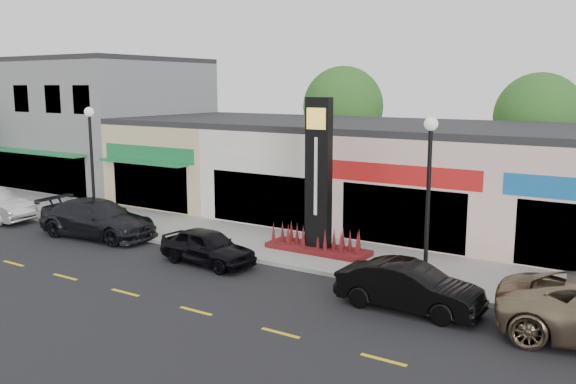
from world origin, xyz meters
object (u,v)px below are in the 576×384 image
(lamp_east_near, at_px, (429,185))
(pylon_sign, at_px, (318,198))
(car_dark_sedan, at_px, (98,219))
(lamp_west_near, at_px, (91,154))
(car_black_conv, at_px, (409,287))
(car_black_sedan, at_px, (208,247))

(lamp_east_near, relative_size, pylon_sign, 0.91)
(car_dark_sedan, bearing_deg, lamp_west_near, 49.09)
(lamp_east_near, distance_m, car_black_conv, 3.42)
(car_black_sedan, xyz_separation_m, car_black_conv, (8.08, -0.39, 0.04))
(lamp_east_near, distance_m, car_dark_sedan, 14.86)
(car_black_conv, bearing_deg, lamp_east_near, 7.35)
(lamp_west_near, xyz_separation_m, lamp_east_near, (16.00, 0.00, 0.00))
(lamp_east_near, relative_size, car_black_conv, 1.27)
(lamp_west_near, relative_size, car_black_conv, 1.27)
(lamp_west_near, relative_size, car_dark_sedan, 0.97)
(car_dark_sedan, height_order, car_black_sedan, car_dark_sedan)
(car_black_sedan, bearing_deg, car_black_conv, -88.26)
(pylon_sign, bearing_deg, lamp_east_near, -18.75)
(lamp_west_near, relative_size, lamp_east_near, 1.00)
(lamp_east_near, xyz_separation_m, car_black_conv, (0.24, -2.00, -2.77))
(car_black_conv, bearing_deg, pylon_sign, 55.24)
(car_dark_sedan, xyz_separation_m, car_black_sedan, (6.75, -0.59, -0.15))
(car_dark_sedan, bearing_deg, car_black_sedan, -100.19)
(lamp_west_near, xyz_separation_m, pylon_sign, (11.00, 1.70, -1.20))
(pylon_sign, relative_size, car_black_sedan, 1.53)
(lamp_west_near, bearing_deg, car_dark_sedan, -35.69)
(lamp_east_near, xyz_separation_m, car_black_sedan, (-7.83, -1.60, -2.81))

